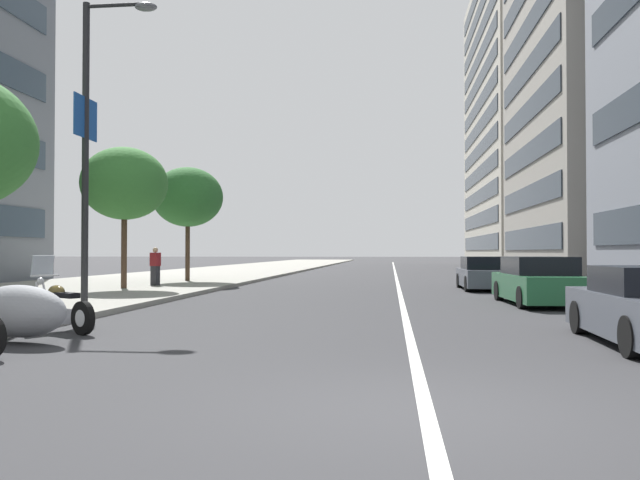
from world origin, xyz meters
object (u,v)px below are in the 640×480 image
at_px(motorcycle_mid_row, 60,309).
at_px(street_tree_by_lamp_post, 124,184).
at_px(car_approaching_light, 484,274).
at_px(motorcycle_second_in_row, 18,311).
at_px(street_tree_far_plaza, 188,197).
at_px(pedestrian_on_plaza, 155,266).
at_px(street_lamp_with_banners, 95,122).
at_px(car_mid_block_traffic, 539,282).

distance_m(motorcycle_mid_row, street_tree_by_lamp_post, 12.79).
bearing_deg(car_approaching_light, motorcycle_second_in_row, 148.13).
xyz_separation_m(street_tree_far_plaza, pedestrian_on_plaza, (-4.23, -0.01, -3.25)).
distance_m(street_lamp_with_banners, pedestrian_on_plaza, 10.41).
height_order(street_tree_by_lamp_post, street_tree_far_plaza, street_tree_far_plaza).
relative_size(car_approaching_light, street_tree_by_lamp_post, 0.80).
bearing_deg(car_approaching_light, street_tree_far_plaza, 76.41).
bearing_deg(car_mid_block_traffic, pedestrian_on_plaza, 64.10).
bearing_deg(pedestrian_on_plaza, car_approaching_light, -60.01).
height_order(motorcycle_mid_row, car_mid_block_traffic, motorcycle_mid_row).
xyz_separation_m(car_mid_block_traffic, street_lamp_with_banners, (-3.17, 12.14, 4.35)).
relative_size(car_mid_block_traffic, car_approaching_light, 1.08).
xyz_separation_m(motorcycle_second_in_row, motorcycle_mid_row, (1.53, 0.09, -0.10)).
relative_size(street_lamp_with_banners, pedestrian_on_plaza, 5.09).
relative_size(car_mid_block_traffic, street_lamp_with_banners, 0.58).
bearing_deg(street_tree_far_plaza, pedestrian_on_plaza, -179.87).
xyz_separation_m(car_approaching_light, street_tree_far_plaza, (3.26, 13.57, 3.56)).
distance_m(street_tree_by_lamp_post, pedestrian_on_plaza, 3.89).
distance_m(motorcycle_second_in_row, pedestrian_on_plaza, 15.69).
bearing_deg(motorcycle_mid_row, pedestrian_on_plaza, -44.20).
relative_size(car_approaching_light, pedestrian_on_plaza, 2.73).
relative_size(street_lamp_with_banners, street_tree_far_plaza, 1.47).
xyz_separation_m(street_lamp_with_banners, pedestrian_on_plaza, (9.39, 1.94, -4.07)).
xyz_separation_m(motorcycle_second_in_row, pedestrian_on_plaza, (15.29, 3.48, 0.41)).
height_order(motorcycle_mid_row, car_approaching_light, motorcycle_mid_row).
distance_m(motorcycle_mid_row, car_mid_block_traffic, 13.09).
xyz_separation_m(street_tree_by_lamp_post, street_tree_far_plaza, (6.37, -0.41, 0.03)).
height_order(street_lamp_with_banners, street_tree_far_plaza, street_lamp_with_banners).
xyz_separation_m(motorcycle_second_in_row, car_mid_block_traffic, (9.07, -10.60, 0.13)).
distance_m(street_tree_by_lamp_post, street_tree_far_plaza, 6.38).
xyz_separation_m(street_tree_by_lamp_post, pedestrian_on_plaza, (2.14, -0.42, -3.22)).
distance_m(motorcycle_mid_row, pedestrian_on_plaza, 14.18).
height_order(car_approaching_light, street_lamp_with_banners, street_lamp_with_banners).
bearing_deg(motorcycle_second_in_row, street_tree_far_plaza, -63.01).
distance_m(car_approaching_light, pedestrian_on_plaza, 13.59).
height_order(car_approaching_light, pedestrian_on_plaza, pedestrian_on_plaza).
bearing_deg(motorcycle_second_in_row, motorcycle_mid_row, -69.74).
bearing_deg(motorcycle_mid_row, car_mid_block_traffic, -112.82).
bearing_deg(pedestrian_on_plaza, motorcycle_second_in_row, -141.26).
relative_size(street_lamp_with_banners, street_tree_by_lamp_post, 1.49).
bearing_deg(street_tree_far_plaza, motorcycle_second_in_row, -169.85).
xyz_separation_m(motorcycle_second_in_row, street_tree_by_lamp_post, (13.15, 3.91, 3.63)).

